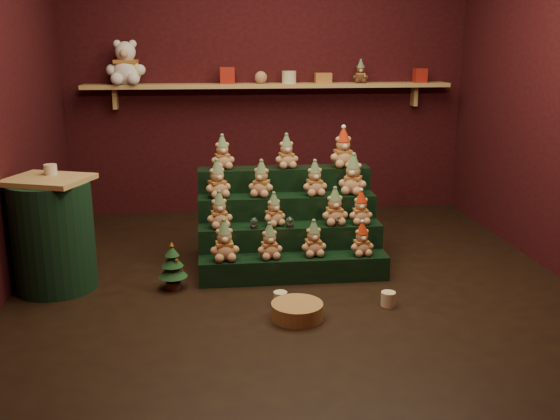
{
  "coord_description": "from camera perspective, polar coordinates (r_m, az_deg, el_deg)",
  "views": [
    {
      "loc": [
        -0.57,
        -4.34,
        1.7
      ],
      "look_at": [
        -0.07,
        0.25,
        0.47
      ],
      "focal_mm": 40.0,
      "sensor_mm": 36.0,
      "label": 1
    }
  ],
  "objects": [
    {
      "name": "snow_globe_a",
      "position": [
        4.67,
        -2.39,
        -1.21
      ],
      "size": [
        0.06,
        0.06,
        0.08
      ],
      "color": "black",
      "rests_on": "riser_tier_midfront"
    },
    {
      "name": "teddy_9",
      "position": [
        4.87,
        -1.71,
        2.88
      ],
      "size": [
        0.25,
        0.24,
        0.28
      ],
      "primitive_type": null,
      "rotation": [
        0.0,
        0.0,
        -0.39
      ],
      "color": "tan",
      "rests_on": "riser_tier_midback"
    },
    {
      "name": "mug_right",
      "position": [
        4.27,
        9.86,
        -8.02
      ],
      "size": [
        0.1,
        0.1,
        0.1
      ],
      "primitive_type": "cylinder",
      "color": "beige",
      "rests_on": "ground"
    },
    {
      "name": "white_bear",
      "position": [
        6.23,
        -13.94,
        13.45
      ],
      "size": [
        0.38,
        0.35,
        0.52
      ],
      "primitive_type": null,
      "rotation": [
        0.0,
        0.0,
        -0.04
      ],
      "color": "white",
      "rests_on": "back_shelf"
    },
    {
      "name": "teddy_5",
      "position": [
        4.72,
        -0.57,
        0.06
      ],
      "size": [
        0.23,
        0.22,
        0.25
      ],
      "primitive_type": null,
      "rotation": [
        0.0,
        0.0,
        0.46
      ],
      "color": "tan",
      "rests_on": "riser_tier_midfront"
    },
    {
      "name": "teddy_2",
      "position": [
        4.6,
        3.08,
        -2.6
      ],
      "size": [
        0.2,
        0.19,
        0.26
      ],
      "primitive_type": null,
      "rotation": [
        0.0,
        0.0,
        0.1
      ],
      "color": "tan",
      "rests_on": "riser_tier_front"
    },
    {
      "name": "brown_bear",
      "position": [
        6.36,
        7.37,
        12.43
      ],
      "size": [
        0.17,
        0.16,
        0.22
      ],
      "primitive_type": null,
      "rotation": [
        0.0,
        0.0,
        -0.11
      ],
      "color": "#532C1B",
      "rests_on": "back_shelf"
    },
    {
      "name": "snow_globe_c",
      "position": [
        4.75,
        5.29,
        -0.97
      ],
      "size": [
        0.06,
        0.06,
        0.08
      ],
      "color": "black",
      "rests_on": "riser_tier_midfront"
    },
    {
      "name": "teddy_11",
      "position": [
        4.98,
        6.71,
        3.25
      ],
      "size": [
        0.28,
        0.27,
        0.31
      ],
      "primitive_type": null,
      "rotation": [
        0.0,
        0.0,
        -0.4
      ],
      "color": "tan",
      "rests_on": "riser_tier_midback"
    },
    {
      "name": "teddy_3",
      "position": [
        4.65,
        7.49,
        -2.64
      ],
      "size": [
        0.19,
        0.18,
        0.25
      ],
      "primitive_type": null,
      "rotation": [
        0.0,
        0.0,
        0.12
      ],
      "color": "tan",
      "rests_on": "riser_tier_front"
    },
    {
      "name": "gift_tin_red_a",
      "position": [
        6.2,
        -4.85,
        12.16
      ],
      "size": [
        0.14,
        0.14,
        0.16
      ],
      "primitive_type": "cube",
      "color": "#AE261A",
      "rests_on": "back_shelf"
    },
    {
      "name": "teddy_12",
      "position": [
        5.06,
        -5.3,
        5.28
      ],
      "size": [
        0.22,
        0.21,
        0.27
      ],
      "primitive_type": null,
      "rotation": [
        0.0,
        0.0,
        0.2
      ],
      "color": "tan",
      "rests_on": "riser_tier_back"
    },
    {
      "name": "teddy_14",
      "position": [
        5.14,
        5.79,
        5.67
      ],
      "size": [
        0.25,
        0.23,
        0.31
      ],
      "primitive_type": null,
      "rotation": [
        0.0,
        0.0,
        0.12
      ],
      "color": "tan",
      "rests_on": "riser_tier_back"
    },
    {
      "name": "gift_tin_cream",
      "position": [
        6.24,
        0.83,
        12.05
      ],
      "size": [
        0.14,
        0.14,
        0.12
      ],
      "primitive_type": "cylinder",
      "color": "beige",
      "rests_on": "back_shelf"
    },
    {
      "name": "wicker_basket",
      "position": [
        4.03,
        1.57,
        -9.2
      ],
      "size": [
        0.38,
        0.38,
        0.1
      ],
      "primitive_type": "cylinder",
      "rotation": [
        0.0,
        0.0,
        -0.17
      ],
      "color": "#AC8445",
      "rests_on": "ground"
    },
    {
      "name": "teddy_4",
      "position": [
        4.69,
        -5.58,
        0.04
      ],
      "size": [
        0.22,
        0.21,
        0.27
      ],
      "primitive_type": null,
      "rotation": [
        0.0,
        0.0,
        0.19
      ],
      "color": "tan",
      "rests_on": "riser_tier_midfront"
    },
    {
      "name": "front_wall",
      "position": [
        2.38,
        7.8,
        7.55
      ],
      "size": [
        4.0,
        0.1,
        2.8
      ],
      "primitive_type": "cube",
      "color": "black",
      "rests_on": "ground"
    },
    {
      "name": "riser_tier_midback",
      "position": [
        5.0,
        0.64,
        -1.65
      ],
      "size": [
        1.4,
        0.22,
        0.54
      ],
      "primitive_type": "cube",
      "color": "black",
      "rests_on": "ground"
    },
    {
      "name": "riser_tier_front",
      "position": [
        4.64,
        1.29,
        -5.34
      ],
      "size": [
        1.4,
        0.22,
        0.18
      ],
      "primitive_type": "cube",
      "color": "black",
      "rests_on": "ground"
    },
    {
      "name": "gift_tin_red_b",
      "position": [
        6.54,
        12.67,
        11.91
      ],
      "size": [
        0.12,
        0.12,
        0.14
      ],
      "primitive_type": "cube",
      "color": "#AE261A",
      "rests_on": "back_shelf"
    },
    {
      "name": "mug_left",
      "position": [
        4.22,
        0.03,
        -8.1
      ],
      "size": [
        0.09,
        0.09,
        0.09
      ],
      "primitive_type": "cylinder",
      "color": "beige",
      "rests_on": "ground"
    },
    {
      "name": "mini_christmas_tree",
      "position": [
        4.51,
        -9.8,
        -5.07
      ],
      "size": [
        0.21,
        0.21,
        0.35
      ],
      "rotation": [
        0.0,
        0.0,
        -0.27
      ],
      "color": "#402917",
      "rests_on": "ground"
    },
    {
      "name": "side_table",
      "position": [
        4.68,
        -20.05,
        -2.1
      ],
      "size": [
        0.65,
        0.6,
        0.81
      ],
      "rotation": [
        0.0,
        0.0,
        -0.35
      ],
      "color": "tan",
      "rests_on": "ground"
    },
    {
      "name": "shelf_plush_ball",
      "position": [
        6.22,
        -1.76,
        12.03
      ],
      "size": [
        0.12,
        0.12,
        0.12
      ],
      "primitive_type": "sphere",
      "color": "tan",
      "rests_on": "back_shelf"
    },
    {
      "name": "teddy_13",
      "position": [
        5.07,
        0.59,
        5.38
      ],
      "size": [
        0.22,
        0.2,
        0.27
      ],
      "primitive_type": null,
      "rotation": [
        0.0,
        0.0,
        0.15
      ],
      "color": "tan",
      "rests_on": "riser_tier_back"
    },
    {
      "name": "back_shelf",
      "position": [
        6.25,
        -1.0,
        11.26
      ],
      "size": [
        3.6,
        0.26,
        0.24
      ],
      "color": "tan",
      "rests_on": "ground"
    },
    {
      "name": "ground",
      "position": [
        4.7,
        1.19,
        -6.25
      ],
      "size": [
        4.0,
        4.0,
        0.0
      ],
      "primitive_type": "plane",
      "color": "black",
      "rests_on": "ground"
    },
    {
      "name": "riser_tier_back",
      "position": [
        5.18,
        0.35,
        -0.01
      ],
      "size": [
        1.4,
        0.22,
        0.72
      ],
      "primitive_type": "cube",
      "color": "black",
      "rests_on": "ground"
    },
    {
      "name": "table_ornament",
      "position": [
        4.67,
        -20.25,
        3.51
      ],
      "size": [
        0.09,
        0.09,
        0.07
      ],
      "primitive_type": "cylinder",
      "color": "beige",
      "rests_on": "side_table"
    },
    {
      "name": "teddy_7",
      "position": [
        4.81,
        7.39,
        0.24
      ],
      "size": [
        0.18,
        0.16,
        0.25
      ],
      "primitive_type": null,
      "rotation": [
        0.0,
        0.0,
        0.01
      ],
      "color": "tan",
      "rests_on": "riser_tier_midfront"
    },
    {
      "name": "teddy_10",
      "position": [
        4.91,
        3.19,
        2.92
      ],
      "size": [
        0.22,
        0.2,
        0.27
      ],
      "primitive_type": null,
      "rotation": [
        0.0,
        0.0,
        0.13
      ],
      "color": "tan",
      "rests_on": "riser_tier_midback"
    },
    {
      "name": "scarf_gift_box",
      "position": [
        6.3,
        3.97,
        11.94
      ],
      "size": [
        0.16,
        0.1,
        0.1
      ],
      "primitive_type": "cube",
      "color": "#E2531F",
      "rests_on": "back_shelf"
    },
    {
      "name": "back_wall",
      "position": [
        6.42,
        -1.15,
        12.3
      ],
      "size": [
        4.0,
        0.1,
        2.8
      ],
      "primitive_type": "cube",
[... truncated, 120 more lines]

